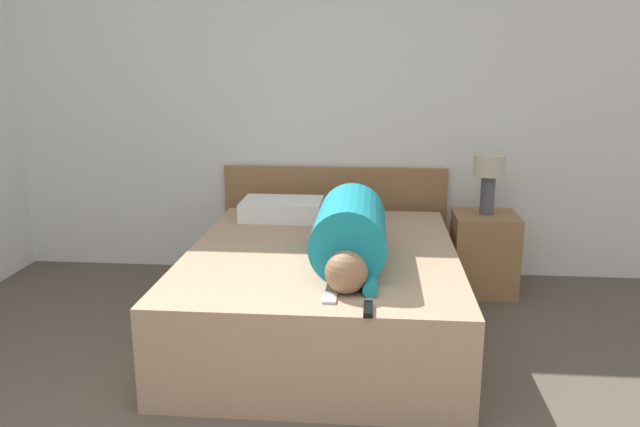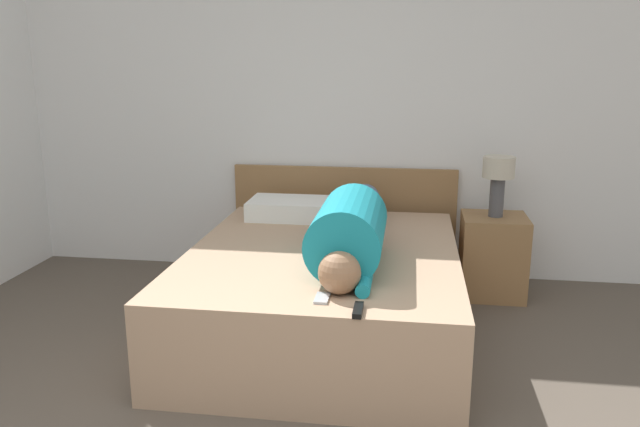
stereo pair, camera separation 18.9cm
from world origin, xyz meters
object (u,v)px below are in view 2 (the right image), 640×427
(nightstand, at_px, (493,256))
(cell_phone, at_px, (322,298))
(table_lamp, at_px, (498,176))
(bed, at_px, (324,291))
(tv_remote, at_px, (358,310))
(person_lying, at_px, (352,228))
(pillow_near_headboard, at_px, (289,208))

(nightstand, xyz_separation_m, cell_phone, (-0.97, -1.55, 0.25))
(table_lamp, bearing_deg, bed, -144.11)
(cell_phone, bearing_deg, tv_remote, -36.39)
(nightstand, bearing_deg, cell_phone, -121.99)
(person_lying, distance_m, cell_phone, 0.69)
(cell_phone, bearing_deg, bed, 97.44)
(table_lamp, height_order, person_lying, table_lamp)
(bed, distance_m, person_lying, 0.47)
(nightstand, bearing_deg, bed, -144.11)
(nightstand, distance_m, table_lamp, 0.56)
(bed, xyz_separation_m, nightstand, (1.07, 0.77, 0.02))
(bed, height_order, cell_phone, cell_phone)
(nightstand, distance_m, tv_remote, 1.87)
(cell_phone, bearing_deg, nightstand, 58.01)
(bed, relative_size, tv_remote, 12.97)
(tv_remote, bearing_deg, person_lying, 97.59)
(bed, xyz_separation_m, pillow_near_headboard, (-0.34, 0.71, 0.32))
(tv_remote, bearing_deg, nightstand, 64.83)
(nightstand, bearing_deg, table_lamp, -63.43)
(bed, height_order, pillow_near_headboard, pillow_near_headboard)
(person_lying, height_order, cell_phone, person_lying)
(tv_remote, bearing_deg, table_lamp, 64.83)
(nightstand, xyz_separation_m, table_lamp, (0.00, -0.00, 0.56))
(bed, xyz_separation_m, table_lamp, (1.07, 0.77, 0.58))
(table_lamp, relative_size, pillow_near_headboard, 0.74)
(bed, distance_m, pillow_near_headboard, 0.85)
(bed, height_order, tv_remote, tv_remote)
(nightstand, distance_m, cell_phone, 1.84)
(bed, distance_m, tv_remote, 0.99)
(nightstand, distance_m, person_lying, 1.32)
(pillow_near_headboard, bearing_deg, table_lamp, 2.63)
(nightstand, height_order, pillow_near_headboard, pillow_near_headboard)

